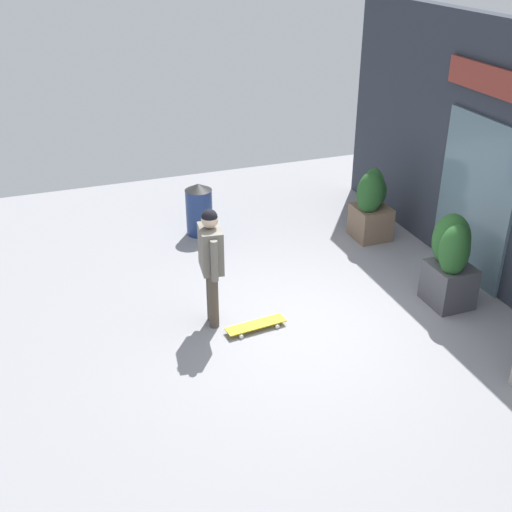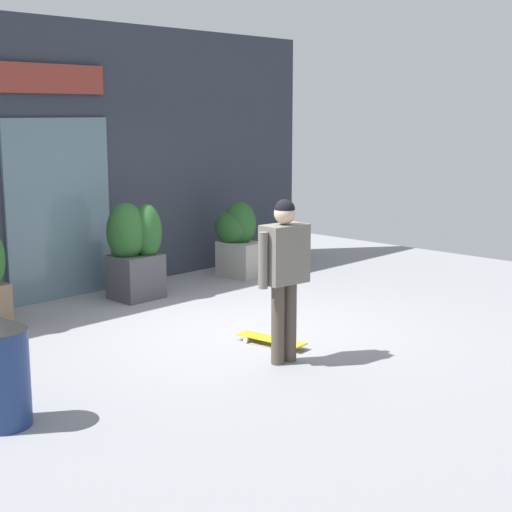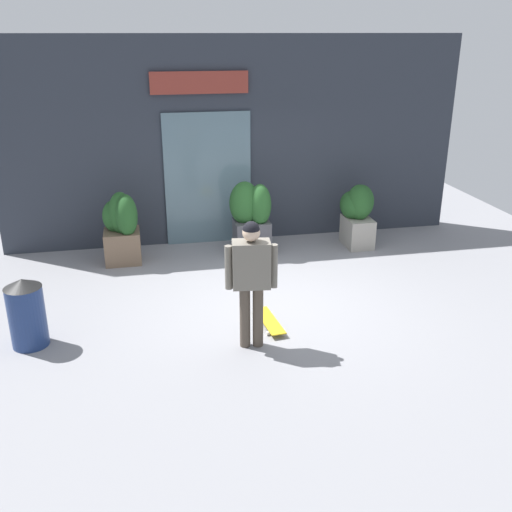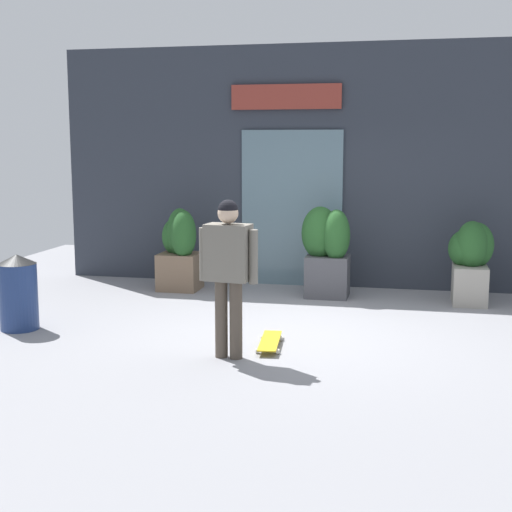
# 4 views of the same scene
# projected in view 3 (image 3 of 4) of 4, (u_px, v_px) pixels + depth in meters

# --- Properties ---
(ground_plane) EXTENTS (12.00, 12.00, 0.00)m
(ground_plane) POSITION_uv_depth(u_px,v_px,m) (269.00, 301.00, 8.37)
(ground_plane) COLOR gray
(building_facade) EXTENTS (8.30, 0.31, 3.63)m
(building_facade) POSITION_uv_depth(u_px,v_px,m) (234.00, 142.00, 10.33)
(building_facade) COLOR #2D333D
(building_facade) RESTS_ON ground_plane
(skateboarder) EXTENTS (0.62, 0.31, 1.62)m
(skateboarder) POSITION_uv_depth(u_px,v_px,m) (251.00, 272.00, 6.83)
(skateboarder) COLOR #4C4238
(skateboarder) RESTS_ON ground_plane
(skateboard) EXTENTS (0.30, 0.82, 0.08)m
(skateboard) POSITION_uv_depth(u_px,v_px,m) (269.00, 321.00, 7.67)
(skateboard) COLOR gold
(skateboard) RESTS_ON ground_plane
(planter_box_left) EXTENTS (0.70, 0.57, 1.29)m
(planter_box_left) POSITION_uv_depth(u_px,v_px,m) (251.00, 217.00, 9.95)
(planter_box_left) COLOR #47474C
(planter_box_left) RESTS_ON ground_plane
(planter_box_right) EXTENTS (0.59, 0.62, 1.22)m
(planter_box_right) POSITION_uv_depth(u_px,v_px,m) (122.00, 227.00, 9.57)
(planter_box_right) COLOR brown
(planter_box_right) RESTS_ON ground_plane
(planter_box_mid) EXTENTS (0.61, 0.73, 1.13)m
(planter_box_mid) POSITION_uv_depth(u_px,v_px,m) (357.00, 211.00, 10.37)
(planter_box_mid) COLOR gray
(planter_box_mid) RESTS_ON ground_plane
(trash_bin) EXTENTS (0.45, 0.45, 0.89)m
(trash_bin) POSITION_uv_depth(u_px,v_px,m) (26.00, 312.00, 7.05)
(trash_bin) COLOR navy
(trash_bin) RESTS_ON ground_plane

